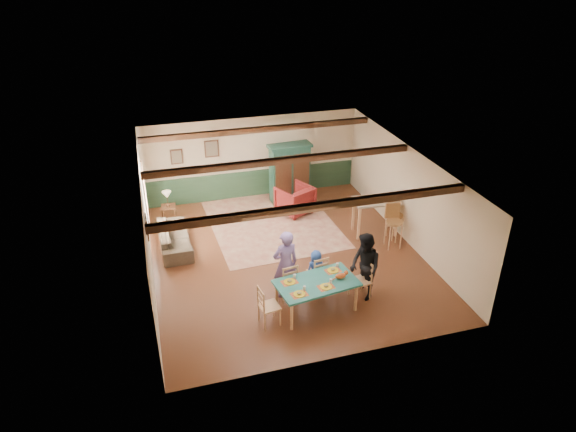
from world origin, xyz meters
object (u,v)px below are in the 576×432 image
object	(u,v)px
person_child	(316,269)
counter_table	(375,217)
dining_chair_end_left	(269,306)
person_man	(286,264)
sofa	(175,238)
table_lamp	(167,199)
dining_chair_far_right	(317,272)
end_table	(169,214)
bar_stool_left	(394,227)
bar_stool_right	(395,220)
person_woman	(365,267)
armoire	(290,173)
armchair	(295,200)
cat	(341,275)
dining_chair_end_right	(360,280)
dining_table	(316,296)
dining_chair_far_left	(287,280)

from	to	relation	value
person_child	counter_table	xyz separation A→B (m)	(2.50, 2.07, 0.03)
dining_chair_end_left	person_man	xyz separation A→B (m)	(0.63, 0.91, 0.39)
sofa	table_lamp	size ratio (longest dim) A/B	4.24
dining_chair_far_right	end_table	xyz separation A→B (m)	(-3.18, 4.49, -0.21)
bar_stool_left	bar_stool_right	distance (m)	0.53
sofa	table_lamp	world-z (taller)	table_lamp
person_woman	armoire	xyz separation A→B (m)	(-0.22, 5.50, 0.14)
armchair	counter_table	distance (m)	2.63
cat	dining_chair_far_right	bearing A→B (deg)	100.37
armchair	armoire	bearing A→B (deg)	-120.80
dining_chair_end_right	table_lamp	size ratio (longest dim) A/B	1.98
dining_table	dining_chair_end_right	xyz separation A→B (m)	(1.15, 0.17, 0.10)
person_woman	armchair	bearing A→B (deg)	175.34
person_child	counter_table	size ratio (longest dim) A/B	0.79
end_table	bar_stool_left	world-z (taller)	bar_stool_left
sofa	bar_stool_left	xyz separation A→B (m)	(5.80, -1.65, 0.33)
dining_chair_end_left	person_woman	size ratio (longest dim) A/B	0.58
dining_table	cat	world-z (taller)	cat
armchair	table_lamp	size ratio (longest dim) A/B	2.04
armchair	end_table	distance (m)	3.86
dining_table	dining_chair_end_right	size ratio (longest dim) A/B	1.89
dining_chair_end_right	person_woman	distance (m)	0.37
dining_table	sofa	distance (m)	4.69
dining_chair_far_right	sofa	distance (m)	4.31
dining_chair_far_left	person_woman	size ratio (longest dim) A/B	0.58
sofa	cat	bearing A→B (deg)	-138.48
dining_chair_far_left	armchair	size ratio (longest dim) A/B	0.97
dining_chair_far_left	table_lamp	xyz separation A→B (m)	(-2.38, 4.61, 0.29)
dining_chair_far_left	sofa	size ratio (longest dim) A/B	0.47
sofa	bar_stool_right	distance (m)	6.20
end_table	bar_stool_left	bearing A→B (deg)	-28.75
person_woman	person_child	distance (m)	1.22
dining_chair_end_right	table_lamp	bearing A→B (deg)	-150.08
person_man	armoire	bearing A→B (deg)	-115.78
armchair	person_man	bearing A→B (deg)	45.30
dining_table	person_man	bearing A→B (deg)	125.00
armchair	counter_table	xyz separation A→B (m)	(1.84, -1.88, 0.09)
bar_stool_left	dining_chair_far_left	bearing A→B (deg)	-153.37
dining_chair_end_left	person_child	size ratio (longest dim) A/B	0.95
sofa	bar_stool_right	bearing A→B (deg)	-102.17
dining_chair_far_left	armchair	bearing A→B (deg)	-117.63
dining_chair_end_left	person_child	distance (m)	1.76
dining_chair_far_left	person_child	distance (m)	0.81
dining_chair_end_right	dining_chair_far_left	bearing A→B (deg)	-114.92
dining_table	person_woman	distance (m)	1.34
person_child	armchair	distance (m)	4.01
dining_chair_end_left	armchair	world-z (taller)	dining_chair_end_left
dining_chair_far_left	bar_stool_left	size ratio (longest dim) A/B	0.76
dining_chair_far_right	armchair	xyz separation A→B (m)	(0.65, 4.03, -0.03)
dining_chair_far_right	table_lamp	world-z (taller)	table_lamp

